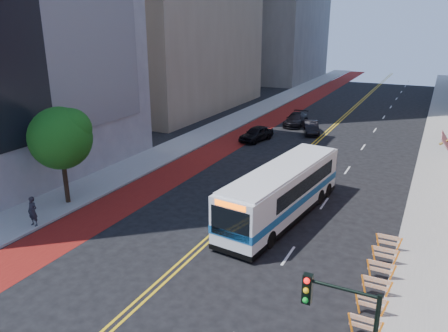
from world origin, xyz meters
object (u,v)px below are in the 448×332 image
car_b (311,127)px  pedestrian (33,211)px  traffic_signal (343,329)px  car_c (296,119)px  transit_bus (283,191)px  car_a (256,134)px  street_tree (61,136)px

car_b → pedestrian: size_ratio=2.35×
traffic_signal → car_c: traffic_signal is taller
car_c → car_b: bearing=-50.8°
transit_bus → pedestrian: transit_bus is taller
transit_bus → car_a: bearing=124.2°
car_b → pedestrian: pedestrian is taller
transit_bus → car_c: bearing=112.4°
car_a → car_b: (4.35, 5.60, -0.05)m
car_a → pedestrian: 25.56m
street_tree → car_a: size_ratio=1.46×
transit_bus → car_b: (-4.36, 22.44, -1.07)m
car_a → pedestrian: size_ratio=2.44×
traffic_signal → transit_bus: size_ratio=0.40×
car_c → traffic_signal: bearing=-72.9°
car_b → car_c: car_c is taller
street_tree → pedestrian: street_tree is taller
transit_bus → pedestrian: (-13.23, -8.31, -0.71)m
street_tree → traffic_signal: 22.79m
transit_bus → car_a: (-8.71, 16.84, -1.02)m
transit_bus → car_b: transit_bus is taller
street_tree → pedestrian: bearing=-77.2°
traffic_signal → pedestrian: (-19.81, 5.83, -2.63)m
car_b → pedestrian: bearing=-127.3°
car_c → pedestrian: 34.43m
traffic_signal → pedestrian: 20.82m
car_c → pedestrian: size_ratio=2.76×
pedestrian → transit_bus: bearing=30.7°
street_tree → pedestrian: size_ratio=3.56×
street_tree → pedestrian: (0.84, -3.72, -3.82)m
car_a → car_c: car_a is taller
street_tree → car_b: bearing=70.2°
traffic_signal → car_c: (-13.68, 39.71, -2.97)m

